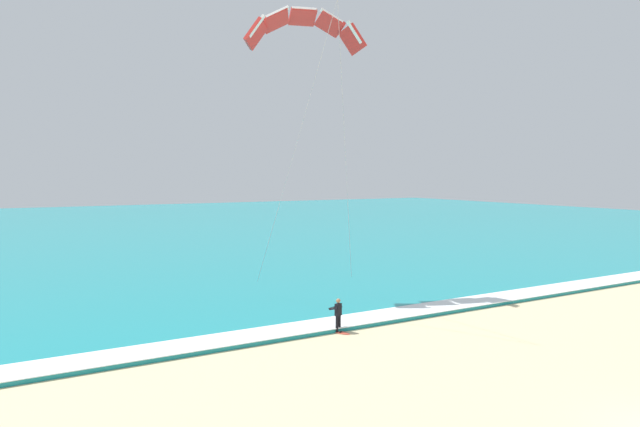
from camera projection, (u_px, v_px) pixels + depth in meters
name	position (u px, v px, depth m)	size (l,w,h in m)	color
sea	(142.00, 227.00, 80.96)	(200.00, 120.00, 0.20)	teal
surf_foam	(379.00, 316.00, 29.81)	(200.00, 2.11, 0.04)	white
surfboard	(338.00, 332.00, 27.42)	(0.92, 1.46, 0.09)	#E04C38
kitesurfer	(338.00, 314.00, 27.37)	(0.65, 0.64, 1.69)	black
kite_primary	(304.00, 27.00, 34.21)	(7.35, 9.05, 16.85)	red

